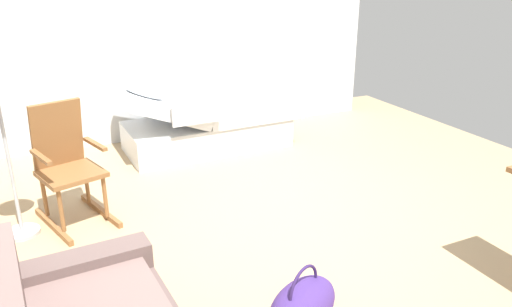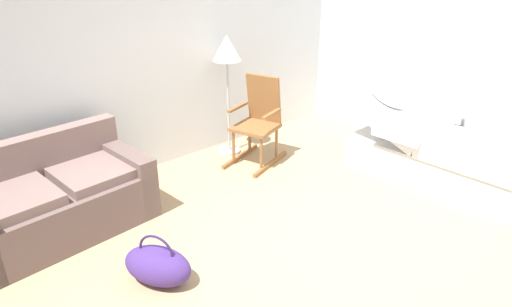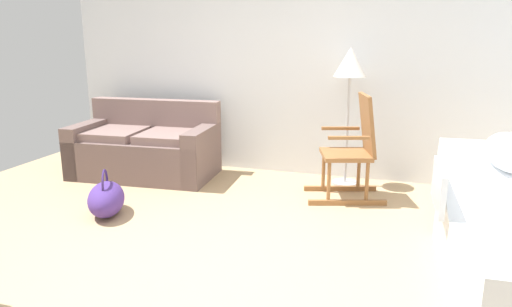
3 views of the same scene
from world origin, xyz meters
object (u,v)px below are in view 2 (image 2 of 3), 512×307
Objects in this scene: rocking_chair at (258,121)px; floor_lamp at (227,56)px; duffel_bag at (158,265)px; hospital_bed at (440,153)px; couch at (56,201)px.

floor_lamp is (-0.12, 0.42, 0.72)m from rocking_chair.
floor_lamp is 2.30× the size of duffel_bag.
duffel_bag is (-1.96, -1.57, -1.07)m from floor_lamp.
floor_lamp is 2.73m from duffel_bag.
hospital_bed reaches higher than couch.
floor_lamp is at bearing 122.24° from hospital_bed.
couch is at bearing -171.54° from floor_lamp.
hospital_bed is at bearing -26.28° from couch.
rocking_chair reaches higher than couch.
duffel_bag is at bearing 170.54° from hospital_bed.
couch is 1.28m from duffel_bag.
floor_lamp reaches higher than hospital_bed.
hospital_bed reaches higher than duffel_bag.
floor_lamp is at bearing 105.22° from rocking_chair.
rocking_chair is 2.40m from duffel_bag.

